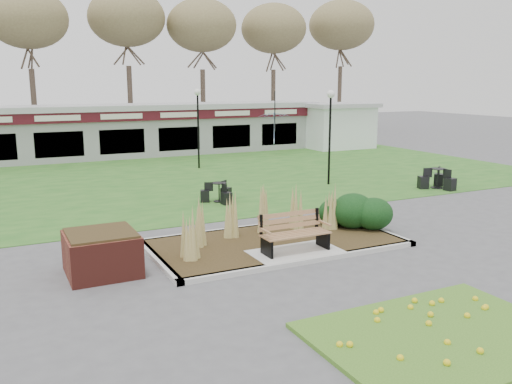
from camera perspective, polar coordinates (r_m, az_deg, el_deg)
name	(u,v)px	position (r m, az deg, el deg)	size (l,w,h in m)	color
ground	(299,258)	(13.07, 4.51, -6.96)	(100.00, 100.00, 0.00)	#515154
lawn	(157,179)	(23.87, -10.36, 1.38)	(34.00, 16.00, 0.02)	#245E1D
flower_bed	(442,334)	(9.68, 18.99, -13.99)	(4.20, 3.00, 0.16)	#3A6A1E
planting_bed	(314,224)	(14.71, 6.12, -3.39)	(6.75, 3.40, 1.27)	#302613
park_bench	(294,232)	(13.10, 3.99, -4.22)	(1.70, 0.66, 0.93)	#986A44
brick_planter	(102,253)	(12.35, -15.92, -6.17)	(1.50, 1.50, 0.95)	maroon
food_pavilion	(116,130)	(31.37, -14.52, 6.29)	(24.60, 3.40, 2.90)	#9A9A9D
service_hut	(337,125)	(34.96, 8.55, 6.98)	(4.40, 3.40, 2.83)	white
tree_backdrop	(85,17)	(39.38, -17.59, 17.16)	(47.24, 5.24, 10.36)	#47382B
lamp_post_mid_right	(198,111)	(26.20, -6.14, 8.50)	(0.32, 0.32, 3.82)	black
lamp_post_far_right	(330,116)	(22.05, 7.82, 7.90)	(0.32, 0.32, 3.82)	black
bistro_set_a	(219,195)	(18.94, -3.90, -0.36)	(1.27, 1.18, 0.68)	black
bistro_set_c	(437,182)	(22.48, 18.55, 1.04)	(1.47, 1.39, 0.79)	black
patio_umbrella	(275,128)	(30.50, 1.98, 6.75)	(2.25, 2.29, 2.53)	black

